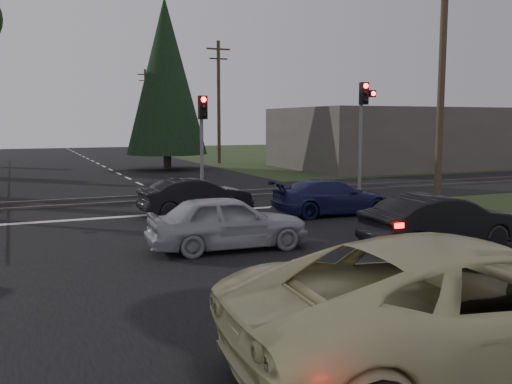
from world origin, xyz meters
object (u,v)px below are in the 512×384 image
traffic_signal_right (364,117)px  blue_sedan (332,197)px  utility_pole_mid (219,100)px  dark_car_far (196,196)px  cream_coupe (471,307)px  utility_pole_near (442,76)px  silver_car (228,222)px  traffic_signal_center (202,130)px  dark_hatchback (442,222)px  utility_pole_far (146,107)px

traffic_signal_right → blue_sedan: size_ratio=1.15×
utility_pole_mid → dark_car_far: utility_pole_mid is taller
cream_coupe → blue_sedan: (4.71, 11.24, -0.27)m
utility_pole_near → silver_car: (-9.53, -3.58, -4.05)m
traffic_signal_right → silver_car: bearing=-140.6°
cream_coupe → blue_sedan: 12.19m
utility_pole_near → blue_sedan: (-4.51, -0.06, -4.13)m
traffic_signal_center → utility_pole_near: size_ratio=0.46×
traffic_signal_right → cream_coupe: traffic_signal_right is taller
silver_car → blue_sedan: size_ratio=0.96×
blue_sedan → dark_car_far: dark_car_far is taller
utility_pole_near → blue_sedan: utility_pole_near is taller
dark_hatchback → blue_sedan: dark_hatchback is taller
dark_hatchback → blue_sedan: 5.54m
utility_pole_near → utility_pole_far: 49.00m
utility_pole_near → dark_car_far: (-8.70, 1.74, -4.11)m
traffic_signal_right → blue_sedan: bearing=-135.2°
traffic_signal_right → silver_car: traffic_signal_right is taller
cream_coupe → utility_pole_near: bearing=-35.4°
dark_hatchback → dark_car_far: (-4.02, 7.34, -0.05)m
dark_hatchback → silver_car: size_ratio=1.03×
dark_car_far → traffic_signal_right: bearing=-81.1°
traffic_signal_center → utility_pole_mid: bearing=68.8°
utility_pole_mid → dark_hatchback: 30.24m
traffic_signal_center → blue_sedan: bearing=-57.7°
silver_car → blue_sedan: bearing=-52.0°
utility_pole_mid → cream_coupe: bearing=-104.6°
utility_pole_far → blue_sedan: 49.44m
traffic_signal_center → dark_hatchback: traffic_signal_center is taller
traffic_signal_right → utility_pole_near: (0.95, -3.47, 1.41)m
utility_pole_far → cream_coupe: utility_pole_far is taller
blue_sedan → traffic_signal_right: bearing=-41.8°
traffic_signal_center → utility_pole_near: utility_pole_near is taller
silver_car → utility_pole_far: bearing=-7.3°
blue_sedan → silver_car: bearing=128.3°
dark_hatchback → dark_car_far: size_ratio=1.08×
cream_coupe → blue_sedan: cream_coupe is taller
utility_pole_far → silver_car: 53.59m
dark_hatchback → silver_car: bearing=68.9°
traffic_signal_center → dark_hatchback: size_ratio=1.01×
traffic_signal_center → utility_pole_near: 9.05m
utility_pole_near → utility_pole_far: same height
cream_coupe → dark_hatchback: size_ratio=1.53×
traffic_signal_right → dark_hatchback: size_ratio=1.16×
utility_pole_near → dark_hatchback: bearing=-129.9°
blue_sedan → dark_car_far: 4.56m
blue_sedan → cream_coupe: bearing=160.6°
utility_pole_near → silver_car: utility_pole_near is taller
utility_pole_near → silver_car: 10.96m
utility_pole_far → cream_coupe: bearing=-98.7°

